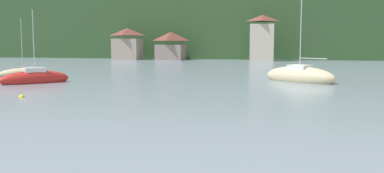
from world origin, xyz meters
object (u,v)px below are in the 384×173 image
shore_building_westcentral (171,46)px  mooring_buoy_far (22,97)px  sailboat_far_4 (300,76)px  sailboat_far_6 (23,73)px  shore_building_central (262,39)px  sailboat_far_10 (35,79)px  shore_building_west (127,44)px

shore_building_westcentral → mooring_buoy_far: bearing=-84.5°
sailboat_far_4 → mooring_buoy_far: (-20.92, -17.56, -0.56)m
sailboat_far_4 → mooring_buoy_far: size_ratio=29.61×
sailboat_far_4 → sailboat_far_6: size_ratio=1.76×
shore_building_central → sailboat_far_10: size_ratio=1.28×
shore_building_west → sailboat_far_6: size_ratio=0.99×
sailboat_far_10 → sailboat_far_4: bearing=-33.3°
shore_building_west → sailboat_far_6: bearing=-84.1°
shore_building_west → mooring_buoy_far: shore_building_west is taller
mooring_buoy_far → shore_building_central: bearing=77.7°
shore_building_west → sailboat_far_4: (37.89, -49.15, -3.02)m
shore_building_west → shore_building_central: shore_building_central is taller
sailboat_far_10 → mooring_buoy_far: 11.51m
shore_building_central → shore_building_west: bearing=179.1°
shore_building_westcentral → shore_building_central: 21.07m
sailboat_far_6 → sailboat_far_4: bearing=130.6°
sailboat_far_6 → sailboat_far_10: size_ratio=0.95×
shore_building_westcentral → mooring_buoy_far: (6.48, -67.18, -3.20)m
shore_building_central → sailboat_far_4: (6.41, -48.68, -4.31)m
sailboat_far_4 → sailboat_far_10: bearing=51.8°
shore_building_central → sailboat_far_6: 55.27m
shore_building_central → sailboat_far_4: sailboat_far_4 is taller
shore_building_westcentral → sailboat_far_6: (-5.46, -49.25, -2.89)m
shore_building_central → sailboat_far_6: size_ratio=1.35×
sailboat_far_4 → mooring_buoy_far: bearing=76.1°
shore_building_west → shore_building_central: bearing=-0.9°
sailboat_far_6 → shore_building_central: bearing=-167.5°
shore_building_westcentral → mooring_buoy_far: shore_building_westcentral is taller
sailboat_far_4 → shore_building_west: bearing=-16.3°
sailboat_far_4 → sailboat_far_10: size_ratio=1.67×
shore_building_westcentral → sailboat_far_4: 56.74m
shore_building_westcentral → sailboat_far_10: sailboat_far_10 is taller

